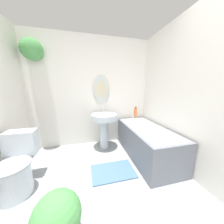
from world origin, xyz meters
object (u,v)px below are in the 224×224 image
Objects in this scene: pedestal_sink at (104,123)px; bathtub at (146,141)px; potted_plant at (57,219)px; toilet at (16,167)px; shampoo_bottle at (135,112)px.

pedestal_sink is 0.59× the size of bathtub.
bathtub is (0.74, -0.47, -0.27)m from pedestal_sink.
toilet is at bearing 130.50° from potted_plant.
toilet is at bearing -171.33° from bathtub.
bathtub is at bearing -93.57° from shampoo_bottle.
toilet is 0.84× the size of pedestal_sink.
potted_plant is at bearing -49.50° from toilet.
pedestal_sink is (1.27, 0.77, 0.25)m from toilet.
pedestal_sink is at bearing -172.03° from shampoo_bottle.
potted_plant is at bearing -130.93° from shampoo_bottle.
potted_plant is (-1.41, -1.62, -0.45)m from shampoo_bottle.
bathtub is 1.73m from potted_plant.
shampoo_bottle is 0.44× the size of potted_plant.
toilet is 0.98m from potted_plant.
pedestal_sink is 1.66m from potted_plant.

